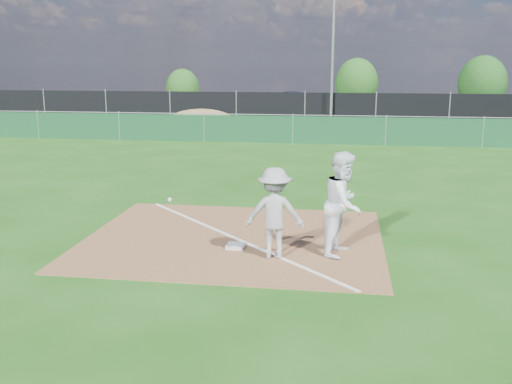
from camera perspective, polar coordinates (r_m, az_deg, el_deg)
ground at (r=20.41m, az=2.48°, el=2.92°), size 90.00×90.00×0.00m
infield_dirt at (r=11.73m, az=-2.22°, el=-4.64°), size 6.00×5.00×0.02m
foul_line at (r=11.73m, az=-2.22°, el=-4.57°), size 5.01×5.01×0.01m
green_fence at (r=25.25m, az=3.70°, el=6.22°), size 44.00×0.05×1.20m
dirt_mound at (r=29.51m, az=-5.50°, el=7.14°), size 3.38×2.60×1.17m
black_fence at (r=33.16m, az=4.91°, el=8.33°), size 46.00×0.04×1.80m
parking_lot at (r=38.21m, az=5.37°, el=7.59°), size 46.00×9.00×0.01m
light_pole at (r=32.69m, az=7.68°, el=13.64°), size 0.16×0.16×8.00m
first_base at (r=11.12m, az=-2.05°, el=-5.40°), size 0.35×0.35×0.07m
play_at_first at (r=10.38m, az=1.86°, el=-2.11°), size 2.60×0.70×1.68m
runner at (r=10.68m, az=8.74°, el=-1.16°), size 0.98×1.12×1.96m
car_left at (r=38.05m, az=-0.98°, el=8.80°), size 4.90×3.08×1.56m
car_mid at (r=37.34m, az=4.29°, el=8.72°), size 5.03×2.35×1.59m
car_right at (r=37.25m, az=10.91°, el=8.37°), size 5.05×2.50×1.41m
tree_left at (r=44.27m, az=-7.35°, el=10.26°), size 2.52×2.52×2.99m
tree_mid at (r=44.83m, az=10.04°, el=10.73°), size 3.20×3.20×3.79m
tree_right at (r=43.90m, az=21.69°, el=10.09°), size 3.33×3.33×3.95m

